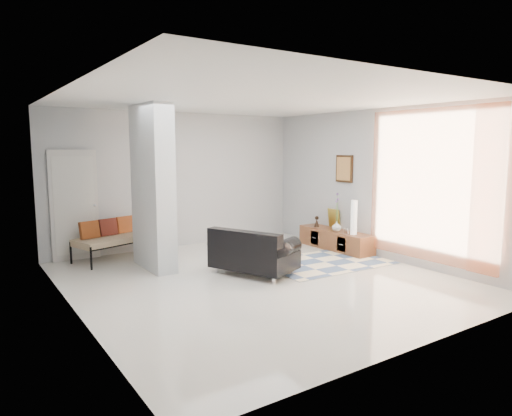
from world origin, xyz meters
TOP-DOWN VIEW (x-y plane):
  - floor at (0.00, 0.00)m, footprint 6.00×6.00m
  - ceiling at (0.00, 0.00)m, footprint 6.00×6.00m
  - wall_back at (0.00, 3.00)m, footprint 6.00×0.00m
  - wall_front at (0.00, -3.00)m, footprint 6.00×0.00m
  - wall_left at (-2.75, 0.00)m, footprint 0.00×6.00m
  - wall_right at (2.75, 0.00)m, footprint 0.00×6.00m
  - partition_column at (-1.10, 1.60)m, footprint 0.35×1.20m
  - hallway_door at (-2.10, 2.96)m, footprint 0.85×0.06m
  - curtain at (2.67, -1.15)m, footprint 0.00×2.55m
  - wall_art at (2.72, 0.90)m, footprint 0.04×0.45m
  - media_console at (2.52, 0.90)m, footprint 0.45×1.78m
  - loveseat at (0.09, 0.31)m, footprint 1.27×1.57m
  - daybed at (-1.44, 2.62)m, footprint 1.76×1.14m
  - area_rug at (1.60, 0.20)m, footprint 2.33×1.61m
  - cylinder_lamp at (2.50, 0.38)m, footprint 0.12×0.12m
  - bronze_figurine at (2.47, 1.43)m, footprint 0.12×0.12m
  - vase at (2.47, 0.82)m, footprint 0.22×0.22m

SIDE VIEW (x-z plane):
  - floor at x=0.00m, z-range 0.00..0.00m
  - area_rug at x=1.60m, z-range 0.00..0.01m
  - media_console at x=2.52m, z-range -0.20..0.60m
  - loveseat at x=0.09m, z-range -0.02..0.74m
  - daybed at x=-1.44m, z-range 0.04..0.80m
  - vase at x=2.47m, z-range 0.40..0.60m
  - bronze_figurine at x=2.47m, z-range 0.40..0.63m
  - cylinder_lamp at x=2.50m, z-range 0.40..1.07m
  - hallway_door at x=-2.10m, z-range 0.00..2.04m
  - partition_column at x=-1.10m, z-range 0.00..2.80m
  - wall_back at x=0.00m, z-range -1.60..4.40m
  - wall_front at x=0.00m, z-range -1.60..4.40m
  - wall_left at x=-2.75m, z-range -1.60..4.40m
  - wall_right at x=2.75m, z-range -1.60..4.40m
  - curtain at x=2.67m, z-range 0.17..2.72m
  - wall_art at x=2.72m, z-range 1.38..1.92m
  - ceiling at x=0.00m, z-range 2.80..2.80m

